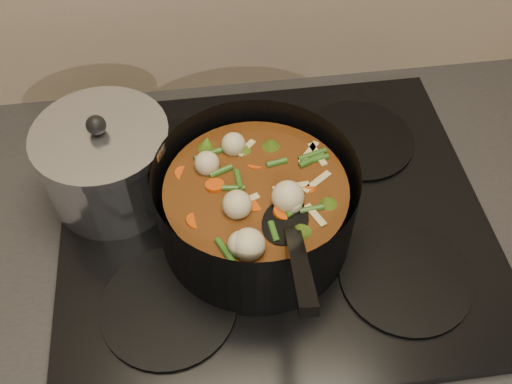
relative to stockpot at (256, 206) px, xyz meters
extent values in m
cube|color=brown|center=(0.03, 0.03, -0.56)|extent=(2.60, 0.60, 0.86)
cube|color=black|center=(0.03, 0.03, -0.11)|extent=(2.64, 0.64, 0.05)
cube|color=black|center=(0.03, 0.03, -0.07)|extent=(0.62, 0.54, 0.02)
cylinder|color=black|center=(-0.13, -0.10, -0.06)|extent=(0.18, 0.18, 0.01)
cylinder|color=black|center=(0.19, -0.10, -0.06)|extent=(0.18, 0.18, 0.01)
cylinder|color=black|center=(-0.13, 0.16, -0.06)|extent=(0.18, 0.18, 0.01)
cylinder|color=black|center=(0.19, 0.16, -0.06)|extent=(0.18, 0.18, 0.01)
cylinder|color=black|center=(0.00, 0.00, 0.00)|extent=(0.33, 0.33, 0.13)
cylinder|color=black|center=(0.00, 0.00, -0.06)|extent=(0.26, 0.26, 0.01)
cylinder|color=#572C0F|center=(0.00, 0.00, -0.01)|extent=(0.24, 0.24, 0.09)
cylinder|color=#D5420A|center=(0.04, 0.00, 0.04)|extent=(0.02, 0.03, 0.02)
cylinder|color=#D5420A|center=(0.03, 0.06, 0.04)|extent=(0.04, 0.04, 0.02)
cylinder|color=#D5420A|center=(-0.05, 0.08, 0.04)|extent=(0.04, 0.04, 0.02)
cylinder|color=#D5420A|center=(-0.05, 0.00, 0.04)|extent=(0.03, 0.03, 0.02)
cylinder|color=#D5420A|center=(-0.03, -0.07, 0.04)|extent=(0.03, 0.03, 0.02)
cylinder|color=#D5420A|center=(0.02, -0.03, 0.04)|extent=(0.04, 0.04, 0.02)
cylinder|color=#D5420A|center=(0.06, 0.01, 0.04)|extent=(0.03, 0.04, 0.02)
cylinder|color=#D5420A|center=(0.03, 0.09, 0.04)|extent=(0.03, 0.03, 0.02)
cylinder|color=#D5420A|center=(-0.03, 0.04, 0.04)|extent=(0.04, 0.04, 0.02)
sphere|color=beige|center=(0.06, 0.00, 0.05)|extent=(0.04, 0.04, 0.04)
sphere|color=beige|center=(0.01, 0.06, 0.05)|extent=(0.04, 0.04, 0.04)
sphere|color=beige|center=(-0.05, 0.02, 0.05)|extent=(0.04, 0.04, 0.04)
sphere|color=beige|center=(-0.03, -0.05, 0.05)|extent=(0.04, 0.04, 0.04)
sphere|color=beige|center=(0.05, -0.03, 0.05)|extent=(0.04, 0.04, 0.04)
sphere|color=beige|center=(0.04, 0.04, 0.05)|extent=(0.04, 0.04, 0.04)
cone|color=#4C721C|center=(-0.06, -0.05, 0.04)|extent=(0.04, 0.04, 0.03)
cone|color=#4C721C|center=(0.03, -0.07, 0.04)|extent=(0.04, 0.04, 0.03)
cone|color=#4C721C|center=(0.08, 0.00, 0.04)|extent=(0.04, 0.04, 0.03)
cone|color=#4C721C|center=(0.02, 0.07, 0.04)|extent=(0.04, 0.04, 0.03)
cone|color=#4C721C|center=(-0.07, 0.04, 0.04)|extent=(0.04, 0.04, 0.03)
cone|color=#4C721C|center=(-0.06, -0.05, 0.04)|extent=(0.04, 0.04, 0.03)
cone|color=#4C721C|center=(0.03, -0.07, 0.04)|extent=(0.04, 0.04, 0.03)
cylinder|color=#365F1C|center=(0.03, 0.03, 0.04)|extent=(0.01, 0.04, 0.01)
cylinder|color=#365F1C|center=(-0.02, 0.09, 0.04)|extent=(0.03, 0.03, 0.01)
cylinder|color=#365F1C|center=(-0.07, 0.03, 0.04)|extent=(0.04, 0.02, 0.01)
cylinder|color=#365F1C|center=(-0.05, -0.02, 0.04)|extent=(0.02, 0.04, 0.01)
cylinder|color=#365F1C|center=(-0.01, -0.04, 0.04)|extent=(0.02, 0.04, 0.01)
cylinder|color=#365F1C|center=(0.06, -0.07, 0.04)|extent=(0.04, 0.02, 0.01)
cylinder|color=#365F1C|center=(0.07, 0.00, 0.04)|extent=(0.03, 0.03, 0.01)
cylinder|color=#365F1C|center=(0.04, 0.04, 0.04)|extent=(0.01, 0.04, 0.01)
cylinder|color=#365F1C|center=(-0.01, 0.04, 0.04)|extent=(0.03, 0.03, 0.01)
cylinder|color=#365F1C|center=(-0.08, 0.04, 0.04)|extent=(0.04, 0.02, 0.01)
cylinder|color=#365F1C|center=(-0.07, -0.03, 0.04)|extent=(0.02, 0.04, 0.01)
cylinder|color=#365F1C|center=(-0.02, -0.06, 0.04)|extent=(0.02, 0.04, 0.01)
cube|color=tan|center=(-0.05, 0.04, 0.04)|extent=(0.04, 0.01, 0.00)
cube|color=tan|center=(-0.05, -0.04, 0.04)|extent=(0.02, 0.04, 0.00)
cube|color=tan|center=(0.02, -0.06, 0.04)|extent=(0.04, 0.03, 0.00)
cube|color=tan|center=(0.07, 0.00, 0.04)|extent=(0.03, 0.03, 0.00)
cube|color=tan|center=(0.02, 0.06, 0.04)|extent=(0.03, 0.04, 0.00)
cube|color=tan|center=(-0.06, 0.04, 0.04)|extent=(0.04, 0.02, 0.00)
cube|color=tan|center=(-0.05, -0.04, 0.04)|extent=(0.01, 0.04, 0.00)
ellipsoid|color=black|center=(0.03, -0.06, 0.04)|extent=(0.09, 0.09, 0.01)
cube|color=black|center=(0.03, -0.15, 0.09)|extent=(0.04, 0.16, 0.10)
cylinder|color=silver|center=(-0.20, 0.10, -0.01)|extent=(0.18, 0.18, 0.11)
cylinder|color=silver|center=(-0.20, 0.10, 0.06)|extent=(0.19, 0.19, 0.01)
sphere|color=black|center=(-0.20, 0.10, 0.08)|extent=(0.03, 0.03, 0.03)
camera|label=1|loc=(-0.06, -0.46, 0.62)|focal=40.00mm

